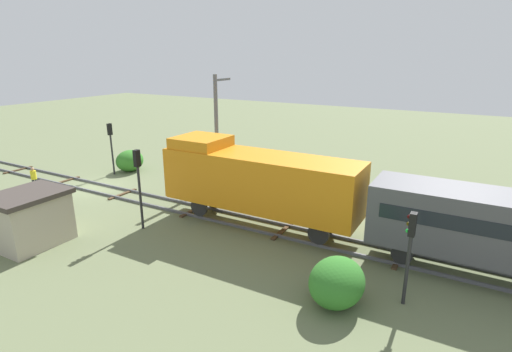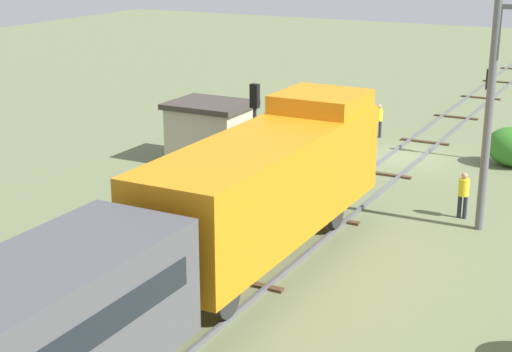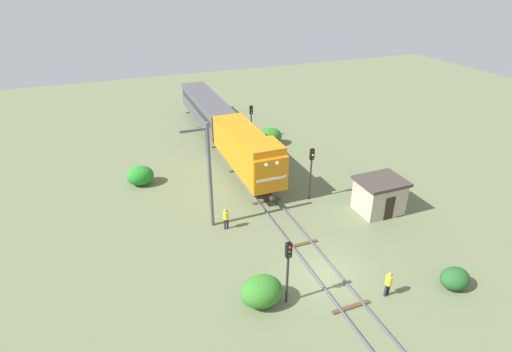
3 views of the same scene
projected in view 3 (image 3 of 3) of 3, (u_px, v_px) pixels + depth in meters
The scene contains 15 objects.
ground_plane at pixel (324, 273), 24.82m from camera, with size 110.10×110.10×0.00m, color #66704C.
railway_track at pixel (324, 272), 24.79m from camera, with size 2.40×73.40×0.16m.
locomotive at pixel (247, 150), 34.83m from camera, with size 2.90×11.60×4.60m.
passenger_car_leading at pixel (207, 108), 45.95m from camera, with size 2.84×14.00×3.66m.
traffic_signal_near at pixel (288, 262), 21.36m from camera, with size 0.32×0.34×4.12m.
traffic_signal_mid at pixel (311, 165), 31.35m from camera, with size 0.32×0.34×4.48m.
traffic_signal_far at pixel (251, 116), 43.10m from camera, with size 0.32×0.34×3.79m.
worker_near_track at pixel (389, 282), 22.66m from camera, with size 0.38×0.38×1.70m.
worker_by_signal at pixel (226, 217), 28.59m from camera, with size 0.38×0.38×1.70m.
catenary_mast at pixel (209, 174), 27.49m from camera, with size 1.94×0.28×7.98m.
relay_hut at pixel (379, 195), 30.56m from camera, with size 3.50×2.90×2.74m.
bush_near at pixel (270, 137), 42.43m from camera, with size 2.56×2.09×1.86m, color #2F7326.
bush_mid at pixel (140, 176), 34.63m from camera, with size 2.32×1.90×1.69m, color #238126.
bush_far at pixel (262, 291), 22.20m from camera, with size 2.41×1.97×1.75m, color #337826.
bush_back at pixel (455, 278), 23.45m from camera, with size 1.79×1.46×1.30m, color #245926.
Camera 3 is at (-10.92, -16.35, 16.85)m, focal length 28.00 mm.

